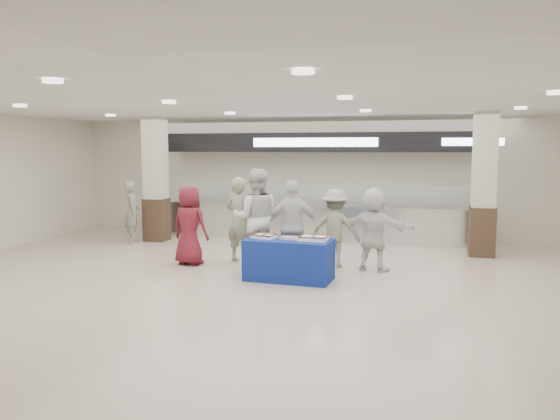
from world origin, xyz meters
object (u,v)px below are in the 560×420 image
(sheet_cake_right, at_px, (314,238))
(civilian_maroon, at_px, (190,225))
(soldier_a, at_px, (240,220))
(display_table, at_px, (289,260))
(soldier_b, at_px, (335,228))
(chef_short, at_px, (293,226))
(cupcake_tray, at_px, (291,238))
(chef_tall, at_px, (256,218))
(soldier_bg, at_px, (132,212))
(civilian_white, at_px, (374,229))
(sheet_cake_left, at_px, (264,236))

(sheet_cake_right, bearing_deg, civilian_maroon, 164.21)
(sheet_cake_right, distance_m, soldier_a, 2.26)
(display_table, distance_m, soldier_b, 1.56)
(chef_short, bearing_deg, sheet_cake_right, 115.42)
(cupcake_tray, relative_size, chef_tall, 0.18)
(cupcake_tray, xyz_separation_m, soldier_a, (-1.44, 1.32, 0.12))
(display_table, relative_size, soldier_a, 0.86)
(soldier_a, bearing_deg, soldier_b, -159.86)
(soldier_bg, bearing_deg, soldier_a, -145.17)
(chef_tall, relative_size, chef_short, 1.11)
(display_table, distance_m, civilian_maroon, 2.48)
(civilian_white, relative_size, soldier_bg, 1.03)
(cupcake_tray, xyz_separation_m, soldier_b, (0.57, 1.39, 0.01))
(civilian_maroon, height_order, soldier_bg, civilian_maroon)
(sheet_cake_right, relative_size, soldier_a, 0.27)
(soldier_b, distance_m, civilian_white, 0.81)
(cupcake_tray, distance_m, civilian_maroon, 2.49)
(sheet_cake_right, relative_size, soldier_b, 0.31)
(chef_tall, distance_m, soldier_bg, 4.29)
(cupcake_tray, height_order, civilian_maroon, civilian_maroon)
(display_table, height_order, soldier_a, soldier_a)
(sheet_cake_left, distance_m, sheet_cake_right, 0.93)
(chef_short, bearing_deg, soldier_b, -148.42)
(sheet_cake_left, relative_size, civilian_maroon, 0.29)
(civilian_maroon, bearing_deg, display_table, 171.47)
(civilian_maroon, relative_size, soldier_a, 0.91)
(chef_tall, xyz_separation_m, chef_short, (0.83, -0.28, -0.10))
(cupcake_tray, bearing_deg, sheet_cake_left, 174.00)
(sheet_cake_left, distance_m, soldier_bg, 5.09)
(display_table, bearing_deg, cupcake_tray, -27.57)
(display_table, relative_size, sheet_cake_right, 3.16)
(civilian_maroon, bearing_deg, civilian_white, -163.59)
(display_table, height_order, sheet_cake_right, sheet_cake_right)
(sheet_cake_left, distance_m, civilian_white, 2.21)
(civilian_maroon, xyz_separation_m, chef_tall, (1.40, 0.13, 0.18))
(sheet_cake_left, xyz_separation_m, soldier_b, (1.09, 1.34, -0.00))
(civilian_white, bearing_deg, soldier_a, 12.81)
(sheet_cake_right, distance_m, civilian_maroon, 2.87)
(civilian_maroon, height_order, civilian_white, civilian_white)
(sheet_cake_left, distance_m, civilian_maroon, 1.98)
(chef_short, relative_size, civilian_white, 1.09)
(chef_tall, xyz_separation_m, civilian_white, (2.32, 0.27, -0.18))
(sheet_cake_right, distance_m, soldier_bg, 5.91)
(civilian_white, bearing_deg, chef_short, 35.14)
(sheet_cake_right, height_order, civilian_white, civilian_white)
(cupcake_tray, height_order, soldier_a, soldier_a)
(civilian_white, height_order, soldier_bg, civilian_white)
(display_table, height_order, cupcake_tray, cupcake_tray)
(sheet_cake_left, relative_size, soldier_b, 0.30)
(soldier_b, bearing_deg, civilian_white, 164.96)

